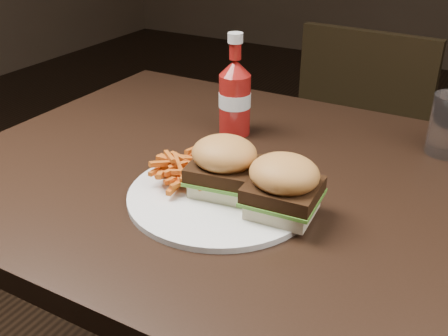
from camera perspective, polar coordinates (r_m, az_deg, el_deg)
The scene contains 7 objects.
dining_table at distance 0.91m, azimuth 6.72°, elevation -2.59°, with size 1.20×0.80×0.04m, color black.
chair_far at distance 1.80m, azimuth 15.90°, elevation 1.74°, with size 0.40×0.40×0.04m, color black.
plate at distance 0.85m, azimuth -0.33°, elevation -2.98°, with size 0.30×0.30×0.01m, color white.
sandwich_half_a at distance 0.84m, azimuth 0.03°, elevation -1.78°, with size 0.09×0.09×0.02m, color beige.
sandwich_half_b at distance 0.79m, azimuth 6.37°, elevation -4.12°, with size 0.09×0.09×0.02m, color #F7EAB6.
fries_pile at distance 0.87m, azimuth -4.05°, elevation 0.03°, with size 0.10×0.10×0.04m, color #BE380B, non-canonical shape.
ketchup_bottle at distance 1.06m, azimuth 1.17°, elevation 6.82°, with size 0.06×0.06×0.13m, color maroon.
Camera 1 is at (0.29, -0.73, 1.19)m, focal length 42.00 mm.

